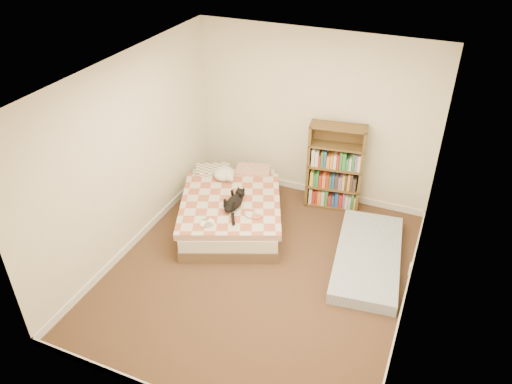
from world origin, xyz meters
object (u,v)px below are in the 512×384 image
at_px(bed, 232,208).
at_px(bookshelf, 334,175).
at_px(black_cat, 235,202).
at_px(white_dog, 224,174).
at_px(floor_mattress, 368,257).

relative_size(bed, bookshelf, 1.66).
xyz_separation_m(bed, black_cat, (0.16, -0.23, 0.29)).
bearing_deg(white_dog, black_cat, -67.41).
xyz_separation_m(floor_mattress, black_cat, (-1.81, -0.09, 0.43)).
bearing_deg(bed, floor_mattress, -26.72).
relative_size(bed, black_cat, 3.05).
relative_size(bookshelf, black_cat, 1.83).
bearing_deg(floor_mattress, bed, 168.62).
xyz_separation_m(floor_mattress, white_dog, (-2.24, 0.49, 0.44)).
distance_m(floor_mattress, white_dog, 2.33).
relative_size(bookshelf, floor_mattress, 0.75).
distance_m(bed, white_dog, 0.53).
height_order(bed, black_cat, black_cat).
xyz_separation_m(bed, bookshelf, (1.19, 0.96, 0.28)).
distance_m(black_cat, white_dog, 0.72).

